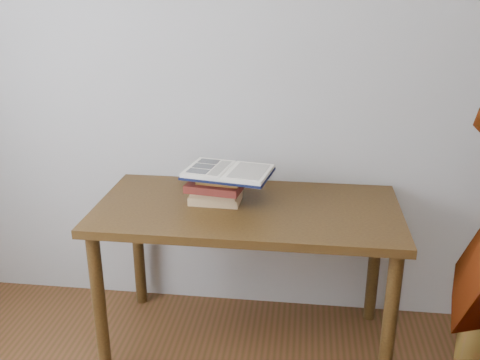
# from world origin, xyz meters

# --- Properties ---
(room_shell) EXTENTS (3.54, 3.54, 2.62)m
(room_shell) POSITION_xyz_m (-0.08, 0.01, 1.63)
(room_shell) COLOR #A7A59E
(room_shell) RESTS_ON ground
(desk) EXTENTS (1.38, 0.69, 0.74)m
(desk) POSITION_xyz_m (0.07, 1.38, 0.64)
(desk) COLOR #462E11
(desk) RESTS_ON ground
(book_stack) EXTENTS (0.27, 0.21, 0.13)m
(book_stack) POSITION_xyz_m (-0.08, 1.41, 0.80)
(book_stack) COLOR tan
(book_stack) RESTS_ON desk
(open_book) EXTENTS (0.42, 0.33, 0.03)m
(open_book) POSITION_xyz_m (-0.02, 1.42, 0.89)
(open_book) COLOR black
(open_book) RESTS_ON book_stack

